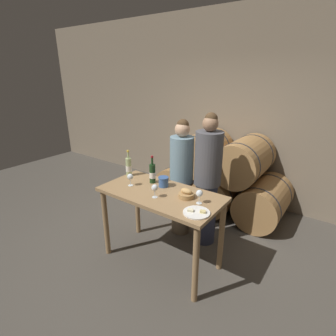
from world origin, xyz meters
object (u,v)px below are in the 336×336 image
Objects in this scene: wine_bottle_red at (152,173)px; wine_glass_far_left at (130,177)px; person_right at (207,181)px; tasting_table at (161,204)px; person_left at (181,178)px; wine_glass_center at (199,194)px; blue_crock at (163,181)px; cheese_plate at (196,212)px; wine_glass_left at (155,188)px; bread_basket at (186,194)px; wine_bottle_white at (129,167)px.

wine_bottle_red is 2.28× the size of wine_glass_far_left.
person_right is 0.72m from wine_bottle_red.
wine_bottle_red is (-0.25, 0.16, 0.27)m from tasting_table.
person_left is 0.80m from wine_glass_far_left.
person_right is at bearing 71.37° from tasting_table.
person_right reaches higher than wine_glass_far_left.
wine_bottle_red is 0.74m from wine_glass_center.
wine_glass_center is (0.48, 0.02, 0.25)m from tasting_table.
wine_bottle_red is 2.75× the size of blue_crock.
tasting_table is 0.48m from wine_glass_far_left.
cheese_plate is at bearing -6.12° from wine_glass_far_left.
wine_glass_left is at bearing -71.35° from blue_crock.
wine_glass_far_left is (-0.15, -0.23, -0.01)m from wine_bottle_red.
person_left is 6.26× the size of cheese_plate.
blue_crock is 0.40m from wine_glass_far_left.
wine_glass_far_left is at bearing 173.88° from cheese_plate.
blue_crock is 0.57m from wine_glass_center.
person_left is 4.82× the size of wine_bottle_red.
bread_basket reaches higher than cheese_plate.
wine_glass_center reaches higher than cheese_plate.
cheese_plate is at bearing -22.13° from wine_bottle_red.
tasting_table is 11.31× the size of blue_crock.
wine_bottle_red is at bearing 169.19° from wine_glass_center.
wine_glass_left is at bearing 176.75° from cheese_plate.
wine_glass_left is (-0.21, -0.81, 0.14)m from person_right.
person_left is 11.01× the size of wine_glass_left.
person_right is (0.23, 0.68, 0.11)m from tasting_table.
wine_bottle_red reaches higher than cheese_plate.
wine_glass_center is (0.64, -0.66, 0.20)m from person_left.
tasting_table is at bearing -108.63° from person_right.
wine_bottle_red is 0.57m from bread_basket.
wine_glass_center is (0.55, -0.12, 0.04)m from blue_crock.
person_right reaches higher than wine_bottle_red.
wine_glass_far_left is at bearing -174.40° from wine_glass_center.
wine_bottle_red reaches higher than wine_glass_far_left.
bread_basket is 0.34m from cheese_plate.
person_left is 0.93× the size of person_right.
tasting_table is 0.29m from wine_glass_left.
person_left reaches higher than wine_glass_center.
tasting_table is at bearing -64.15° from blue_crock.
wine_glass_far_left is (0.24, -0.22, -0.01)m from wine_bottle_white.
wine_glass_far_left is 1.00× the size of wine_glass_center.
wine_glass_left is (0.10, -0.28, 0.04)m from blue_crock.
bread_basket is (0.07, -0.62, 0.07)m from person_right.
blue_crock is 0.83× the size of wine_glass_center.
wine_glass_center is at bearing 112.95° from cheese_plate.
wine_bottle_white is 2.29× the size of wine_glass_left.
person_right is 0.62m from blue_crock.
blue_crock reaches higher than bread_basket.
wine_glass_left is at bearing -47.51° from wine_bottle_red.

